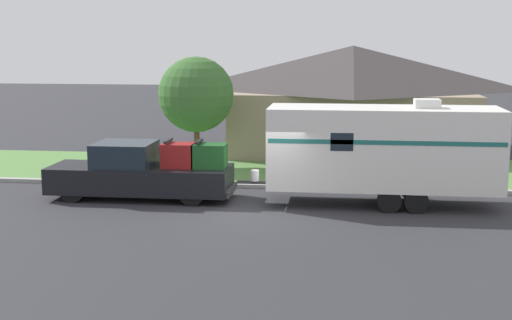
# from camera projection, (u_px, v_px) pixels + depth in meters

# --- Properties ---
(ground_plane) EXTENTS (120.00, 120.00, 0.00)m
(ground_plane) POSITION_uv_depth(u_px,v_px,m) (263.00, 213.00, 22.14)
(ground_plane) COLOR #2D2D33
(curb_strip) EXTENTS (80.00, 0.30, 0.14)m
(curb_strip) POSITION_uv_depth(u_px,v_px,m) (274.00, 186.00, 25.79)
(curb_strip) COLOR #999993
(curb_strip) RESTS_ON ground_plane
(lawn_strip) EXTENTS (80.00, 7.00, 0.03)m
(lawn_strip) POSITION_uv_depth(u_px,v_px,m) (283.00, 170.00, 29.38)
(lawn_strip) COLOR #568442
(lawn_strip) RESTS_ON ground_plane
(house_across_street) EXTENTS (11.94, 8.16, 5.03)m
(house_across_street) POSITION_uv_depth(u_px,v_px,m) (352.00, 97.00, 34.08)
(house_across_street) COLOR gray
(house_across_street) RESTS_ON ground_plane
(pickup_truck) EXTENTS (6.24, 2.05, 2.03)m
(pickup_truck) POSITION_uv_depth(u_px,v_px,m) (143.00, 173.00, 24.08)
(pickup_truck) COLOR black
(pickup_truck) RESTS_ON ground_plane
(travel_trailer) EXTENTS (8.47, 2.34, 3.47)m
(travel_trailer) POSITION_uv_depth(u_px,v_px,m) (383.00, 148.00, 22.96)
(travel_trailer) COLOR black
(travel_trailer) RESTS_ON ground_plane
(mailbox) EXTENTS (0.48, 0.20, 1.26)m
(mailbox) POSITION_uv_depth(u_px,v_px,m) (275.00, 158.00, 26.54)
(mailbox) COLOR brown
(mailbox) RESTS_ON ground_plane
(tree_in_yard) EXTENTS (3.11, 3.11, 4.64)m
(tree_in_yard) POSITION_uv_depth(u_px,v_px,m) (196.00, 95.00, 29.29)
(tree_in_yard) COLOR brown
(tree_in_yard) RESTS_ON ground_plane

